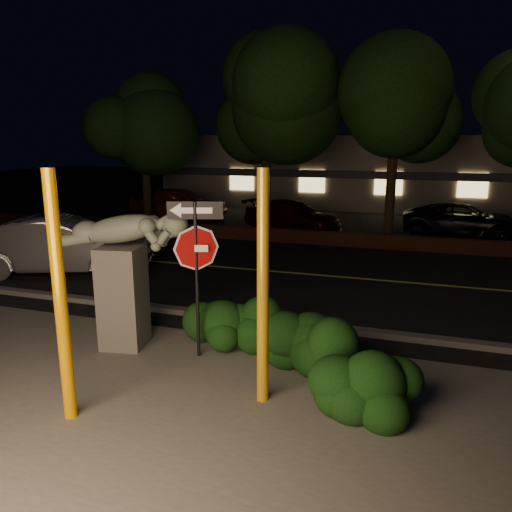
# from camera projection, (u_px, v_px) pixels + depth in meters

# --- Properties ---
(ground) EXTENTS (90.00, 90.00, 0.00)m
(ground) POSITION_uv_depth(u_px,v_px,m) (308.00, 251.00, 17.33)
(ground) COLOR black
(ground) RESTS_ON ground
(patio) EXTENTS (14.00, 6.00, 0.02)m
(patio) POSITION_uv_depth(u_px,v_px,m) (145.00, 411.00, 7.15)
(patio) COLOR #4C4944
(patio) RESTS_ON ground
(road) EXTENTS (80.00, 8.00, 0.01)m
(road) POSITION_uv_depth(u_px,v_px,m) (286.00, 273.00, 14.55)
(road) COLOR black
(road) RESTS_ON ground
(lane_marking) EXTENTS (80.00, 0.12, 0.00)m
(lane_marking) POSITION_uv_depth(u_px,v_px,m) (286.00, 272.00, 14.55)
(lane_marking) COLOR #BEBF4C
(lane_marking) RESTS_ON road
(curb) EXTENTS (80.00, 0.25, 0.12)m
(curb) POSITION_uv_depth(u_px,v_px,m) (238.00, 317.00, 10.75)
(curb) COLOR #4C4944
(curb) RESTS_ON ground
(brick_wall) EXTENTS (40.00, 0.35, 0.50)m
(brick_wall) POSITION_uv_depth(u_px,v_px,m) (316.00, 238.00, 18.48)
(brick_wall) COLOR #4E2719
(brick_wall) RESTS_ON ground
(parking_lot) EXTENTS (40.00, 12.00, 0.01)m
(parking_lot) POSITION_uv_depth(u_px,v_px,m) (339.00, 221.00, 23.81)
(parking_lot) COLOR black
(parking_lot) RESTS_ON ground
(building) EXTENTS (22.00, 10.20, 4.00)m
(building) POSITION_uv_depth(u_px,v_px,m) (361.00, 169.00, 30.74)
(building) COLOR gray
(building) RESTS_ON ground
(tree_far_a) EXTENTS (4.60, 4.60, 7.43)m
(tree_far_a) POSITION_uv_depth(u_px,v_px,m) (142.00, 102.00, 21.30)
(tree_far_a) COLOR black
(tree_far_a) RESTS_ON ground
(tree_far_b) EXTENTS (5.20, 5.20, 8.41)m
(tree_far_b) POSITION_uv_depth(u_px,v_px,m) (267.00, 81.00, 19.66)
(tree_far_b) COLOR black
(tree_far_b) RESTS_ON ground
(tree_far_c) EXTENTS (4.80, 4.80, 7.84)m
(tree_far_c) POSITION_uv_depth(u_px,v_px,m) (397.00, 86.00, 17.87)
(tree_far_c) COLOR black
(tree_far_c) RESTS_ON ground
(yellow_pole_left) EXTENTS (0.17, 0.17, 3.47)m
(yellow_pole_left) POSITION_uv_depth(u_px,v_px,m) (60.00, 300.00, 6.60)
(yellow_pole_left) COLOR #EE9900
(yellow_pole_left) RESTS_ON ground
(yellow_pole_right) EXTENTS (0.17, 0.17, 3.44)m
(yellow_pole_right) POSITION_uv_depth(u_px,v_px,m) (263.00, 290.00, 7.06)
(yellow_pole_right) COLOR gold
(yellow_pole_right) RESTS_ON ground
(signpost) EXTENTS (0.91, 0.30, 2.79)m
(signpost) POSITION_uv_depth(u_px,v_px,m) (196.00, 249.00, 8.51)
(signpost) COLOR black
(signpost) RESTS_ON ground
(sculpture) EXTENTS (2.42, 1.02, 2.58)m
(sculpture) POSITION_uv_depth(u_px,v_px,m) (123.00, 265.00, 9.05)
(sculpture) COLOR #4C4944
(sculpture) RESTS_ON ground
(hedge_center) EXTENTS (2.23, 1.56, 1.06)m
(hedge_center) POSITION_uv_depth(u_px,v_px,m) (233.00, 321.00, 9.20)
(hedge_center) COLOR black
(hedge_center) RESTS_ON ground
(hedge_right) EXTENTS (2.01, 1.24, 1.25)m
(hedge_right) POSITION_uv_depth(u_px,v_px,m) (316.00, 336.00, 8.26)
(hedge_right) COLOR black
(hedge_right) RESTS_ON ground
(hedge_far_right) EXTENTS (1.76, 1.49, 1.05)m
(hedge_far_right) POSITION_uv_depth(u_px,v_px,m) (362.00, 379.00, 7.00)
(hedge_far_right) COLOR black
(hedge_far_right) RESTS_ON ground
(silver_sedan) EXTENTS (5.31, 3.47, 1.65)m
(silver_sedan) POSITION_uv_depth(u_px,v_px,m) (62.00, 245.00, 14.39)
(silver_sedan) COLOR #A1A1A5
(silver_sedan) RESTS_ON ground
(parked_car_red) EXTENTS (4.89, 2.55, 1.59)m
(parked_car_red) POSITION_uv_depth(u_px,v_px,m) (179.00, 203.00, 23.95)
(parked_car_red) COLOR maroon
(parked_car_red) RESTS_ON ground
(parked_car_darkred) EXTENTS (4.69, 3.08, 1.26)m
(parked_car_darkred) POSITION_uv_depth(u_px,v_px,m) (292.00, 216.00, 21.11)
(parked_car_darkred) COLOR #380C08
(parked_car_darkred) RESTS_ON ground
(parked_car_dark) EXTENTS (4.80, 2.49, 1.29)m
(parked_car_dark) POSITION_uv_depth(u_px,v_px,m) (463.00, 220.00, 19.92)
(parked_car_dark) COLOR black
(parked_car_dark) RESTS_ON ground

